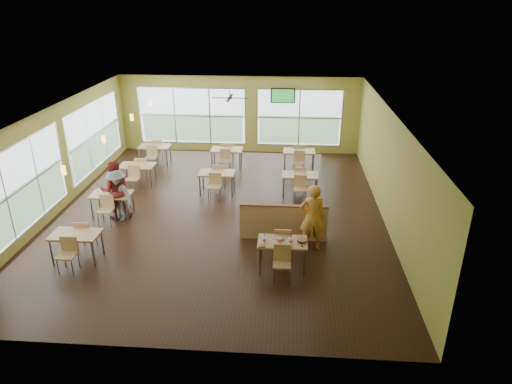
# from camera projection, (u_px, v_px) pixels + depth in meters

# --- Properties ---
(room) EXTENTS (12.00, 12.04, 3.20)m
(room) POSITION_uv_depth(u_px,v_px,m) (218.00, 164.00, 13.60)
(room) COLOR black
(room) RESTS_ON ground
(window_bays) EXTENTS (9.24, 10.24, 2.38)m
(window_bays) POSITION_uv_depth(u_px,v_px,m) (159.00, 136.00, 16.64)
(window_bays) COLOR white
(window_bays) RESTS_ON room
(main_table) EXTENTS (1.22, 1.52, 0.87)m
(main_table) POSITION_uv_depth(u_px,v_px,m) (282.00, 245.00, 11.11)
(main_table) COLOR tan
(main_table) RESTS_ON floor
(half_wall_divider) EXTENTS (2.40, 0.14, 1.04)m
(half_wall_divider) POSITION_uv_depth(u_px,v_px,m) (283.00, 222.00, 12.48)
(half_wall_divider) COLOR tan
(half_wall_divider) RESTS_ON floor
(dining_tables) EXTENTS (6.92, 8.72, 0.87)m
(dining_tables) POSITION_uv_depth(u_px,v_px,m) (196.00, 173.00, 15.62)
(dining_tables) COLOR tan
(dining_tables) RESTS_ON floor
(pendant_lights) EXTENTS (0.11, 7.31, 0.86)m
(pendant_lights) POSITION_uv_depth(u_px,v_px,m) (118.00, 128.00, 14.09)
(pendant_lights) COLOR #2D2119
(pendant_lights) RESTS_ON ceiling
(ceiling_fan) EXTENTS (1.25, 1.25, 0.29)m
(ceiling_fan) POSITION_uv_depth(u_px,v_px,m) (230.00, 98.00, 15.80)
(ceiling_fan) COLOR #2D2119
(ceiling_fan) RESTS_ON ceiling
(tv_backwall) EXTENTS (1.00, 0.07, 0.60)m
(tv_backwall) POSITION_uv_depth(u_px,v_px,m) (283.00, 96.00, 18.53)
(tv_backwall) COLOR black
(tv_backwall) RESTS_ON wall_back
(man_plaid) EXTENTS (0.71, 0.49, 1.85)m
(man_plaid) POSITION_uv_depth(u_px,v_px,m) (312.00, 217.00, 11.86)
(man_plaid) COLOR #E45319
(man_plaid) RESTS_ON floor
(patron_maroon) EXTENTS (1.05, 0.94, 1.79)m
(patron_maroon) POSITION_uv_depth(u_px,v_px,m) (115.00, 190.00, 13.57)
(patron_maroon) COLOR maroon
(patron_maroon) RESTS_ON floor
(patron_grey) EXTENTS (1.18, 0.96, 1.59)m
(patron_grey) POSITION_uv_depth(u_px,v_px,m) (118.00, 195.00, 13.49)
(patron_grey) COLOR slate
(patron_grey) RESTS_ON floor
(cup_blue) EXTENTS (0.09, 0.09, 0.34)m
(cup_blue) POSITION_uv_depth(u_px,v_px,m) (264.00, 240.00, 10.99)
(cup_blue) COLOR white
(cup_blue) RESTS_ON main_table
(cup_yellow) EXTENTS (0.10, 0.10, 0.36)m
(cup_yellow) POSITION_uv_depth(u_px,v_px,m) (279.00, 240.00, 10.97)
(cup_yellow) COLOR white
(cup_yellow) RESTS_ON main_table
(cup_red_near) EXTENTS (0.09, 0.09, 0.33)m
(cup_red_near) POSITION_uv_depth(u_px,v_px,m) (290.00, 240.00, 10.96)
(cup_red_near) COLOR white
(cup_red_near) RESTS_ON main_table
(cup_red_far) EXTENTS (0.10, 0.10, 0.35)m
(cup_red_far) POSITION_uv_depth(u_px,v_px,m) (291.00, 241.00, 10.94)
(cup_red_far) COLOR white
(cup_red_far) RESTS_ON main_table
(food_basket) EXTENTS (0.25, 0.25, 0.06)m
(food_basket) POSITION_uv_depth(u_px,v_px,m) (302.00, 240.00, 11.04)
(food_basket) COLOR black
(food_basket) RESTS_ON main_table
(ketchup_cup) EXTENTS (0.06, 0.06, 0.02)m
(ketchup_cup) POSITION_uv_depth(u_px,v_px,m) (302.00, 246.00, 10.83)
(ketchup_cup) COLOR #940708
(ketchup_cup) RESTS_ON main_table
(wrapper_left) EXTENTS (0.22, 0.21, 0.04)m
(wrapper_left) POSITION_uv_depth(u_px,v_px,m) (262.00, 246.00, 10.81)
(wrapper_left) COLOR olive
(wrapper_left) RESTS_ON main_table
(wrapper_mid) EXTENTS (0.20, 0.19, 0.05)m
(wrapper_mid) POSITION_uv_depth(u_px,v_px,m) (280.00, 239.00, 11.11)
(wrapper_mid) COLOR olive
(wrapper_mid) RESTS_ON main_table
(wrapper_right) EXTENTS (0.17, 0.15, 0.04)m
(wrapper_right) POSITION_uv_depth(u_px,v_px,m) (290.00, 246.00, 10.80)
(wrapper_right) COLOR olive
(wrapper_right) RESTS_ON main_table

